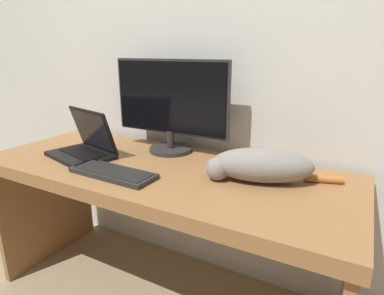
# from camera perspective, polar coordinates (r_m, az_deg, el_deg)

# --- Properties ---
(wall_back) EXTENTS (6.40, 0.06, 2.60)m
(wall_back) POSITION_cam_1_polar(r_m,az_deg,el_deg) (1.75, 1.43, 18.46)
(wall_back) COLOR silver
(wall_back) RESTS_ON ground_plane
(desk) EXTENTS (1.75, 0.69, 0.74)m
(desk) POSITION_cam_1_polar(r_m,az_deg,el_deg) (1.55, -5.79, -8.25)
(desk) COLOR olive
(desk) RESTS_ON ground_plane
(monitor) EXTENTS (0.65, 0.23, 0.47)m
(monitor) POSITION_cam_1_polar(r_m,az_deg,el_deg) (1.66, -3.91, 7.57)
(monitor) COLOR #282828
(monitor) RESTS_ON desk
(laptop) EXTENTS (0.38, 0.30, 0.24)m
(laptop) POSITION_cam_1_polar(r_m,az_deg,el_deg) (1.70, -18.56, 0.08)
(laptop) COLOR black
(laptop) RESTS_ON desk
(external_keyboard) EXTENTS (0.40, 0.15, 0.02)m
(external_keyboard) POSITION_cam_1_polar(r_m,az_deg,el_deg) (1.42, -13.88, -4.38)
(external_keyboard) COLOR black
(external_keyboard) RESTS_ON desk
(cat) EXTENTS (0.52, 0.29, 0.14)m
(cat) POSITION_cam_1_polar(r_m,az_deg,el_deg) (1.33, 12.00, -2.98)
(cat) COLOR gray
(cat) RESTS_ON desk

